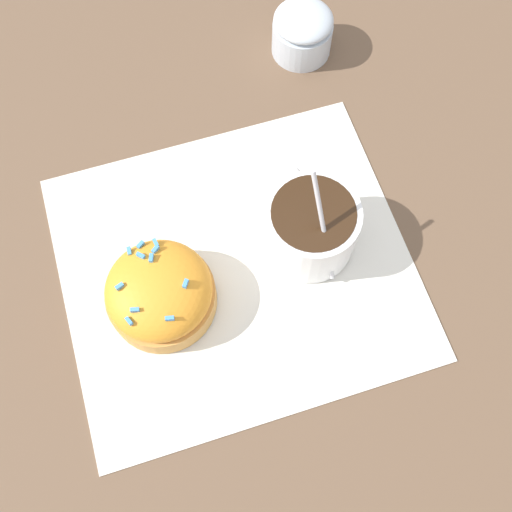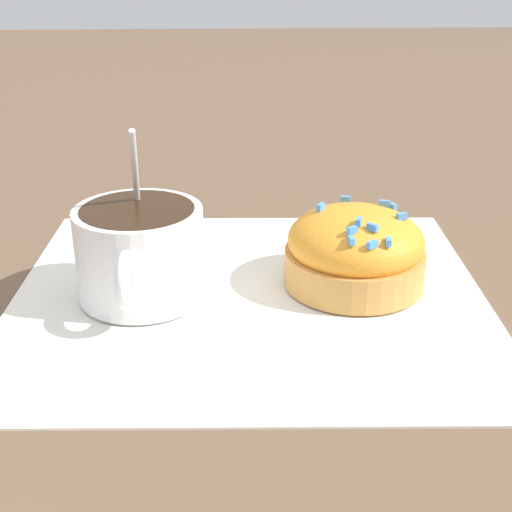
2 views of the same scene
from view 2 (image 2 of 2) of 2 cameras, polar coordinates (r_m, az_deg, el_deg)
ground_plane at (r=0.47m, az=-0.54°, el=-3.26°), size 3.00×3.00×0.00m
paper_napkin at (r=0.47m, az=-0.54°, el=-3.10°), size 0.32×0.29×0.00m
coffee_cup at (r=0.46m, az=-9.24°, el=0.73°), size 0.08×0.11×0.11m
frosted_pastry at (r=0.48m, az=7.93°, el=0.46°), size 0.09×0.09×0.05m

